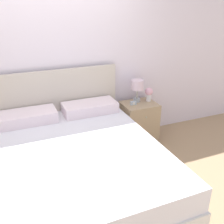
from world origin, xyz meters
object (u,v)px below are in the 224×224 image
Objects in this scene: table_lamp at (137,87)px; flower_vase at (149,93)px; nightstand at (139,122)px; alarm_clock at (133,103)px; bed at (77,166)px.

table_lamp is 1.61× the size of flower_vase.
table_lamp reaches higher than nightstand.
flower_vase is at bearing -13.73° from table_lamp.
alarm_clock is at bearing -173.89° from nightstand.
flower_vase is at bearing 10.25° from alarm_clock.
table_lamp reaches higher than alarm_clock.
bed is 1.67m from flower_vase.
flower_vase is 2.37× the size of alarm_clock.
alarm_clock is at bearing -169.75° from flower_vase.
nightstand is at bearing -88.55° from table_lamp.
nightstand is (1.20, 0.79, -0.02)m from bed.
bed reaches higher than nightstand.
table_lamp is at bearing 166.27° from flower_vase.
flower_vase is (0.18, 0.04, 0.43)m from nightstand.
alarm_clock reaches higher than nightstand.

